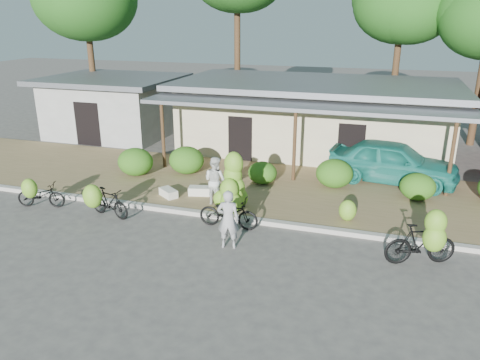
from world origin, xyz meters
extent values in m
plane|color=#4E4B48|center=(0.00, 0.00, 0.00)|extent=(100.00, 100.00, 0.00)
cube|color=olive|center=(0.00, 5.00, 0.06)|extent=(60.00, 6.00, 0.12)
cube|color=#A8A399|center=(0.00, 2.00, 0.07)|extent=(60.00, 0.25, 0.15)
cube|color=beige|center=(0.00, 11.00, 1.55)|extent=(12.00, 6.00, 3.10)
cube|color=slate|center=(0.00, 11.00, 3.23)|extent=(13.00, 7.00, 0.25)
cube|color=black|center=(0.00, 8.05, 1.10)|extent=(1.40, 0.12, 2.20)
cube|color=slate|center=(0.00, 7.00, 2.90)|extent=(13.00, 2.00, 0.15)
cylinder|color=#432B1A|center=(-5.60, 6.10, 1.43)|extent=(0.14, 0.14, 2.85)
cylinder|color=#432B1A|center=(0.00, 6.10, 1.43)|extent=(0.14, 0.14, 2.85)
cylinder|color=#432B1A|center=(5.60, 6.10, 1.43)|extent=(0.14, 0.14, 2.85)
cube|color=#A5A6A0|center=(-11.00, 11.00, 1.45)|extent=(6.00, 5.00, 2.90)
cube|color=slate|center=(-11.00, 11.00, 3.02)|extent=(7.00, 6.00, 0.25)
cube|color=black|center=(-11.00, 8.55, 1.10)|extent=(1.40, 0.12, 2.20)
cylinder|color=#432B1A|center=(-13.50, 13.00, 3.78)|extent=(0.36, 0.36, 7.56)
cylinder|color=#432B1A|center=(-5.50, 16.00, 4.50)|extent=(0.36, 0.36, 9.00)
cylinder|color=#432B1A|center=(3.50, 16.50, 3.61)|extent=(0.36, 0.36, 7.21)
ellipsoid|color=#1D4812|center=(3.50, 16.50, 6.81)|extent=(5.14, 5.14, 4.11)
cylinder|color=#432B1A|center=(7.50, 14.50, 3.22)|extent=(0.36, 0.36, 6.44)
ellipsoid|color=#1D4812|center=(7.00, 14.80, 6.38)|extent=(4.00, 4.00, 3.20)
ellipsoid|color=#2B5B14|center=(-6.21, 4.76, 0.68)|extent=(1.45, 1.30, 1.13)
ellipsoid|color=#2B5B14|center=(-4.34, 5.59, 0.68)|extent=(1.44, 1.30, 1.13)
ellipsoid|color=#2B5B14|center=(-1.06, 5.32, 0.56)|extent=(1.12, 1.01, 0.87)
ellipsoid|color=#2B5B14|center=(1.62, 5.77, 0.66)|extent=(1.39, 1.25, 1.08)
ellipsoid|color=#2B5B14|center=(4.56, 5.36, 0.60)|extent=(1.23, 1.11, 0.96)
imported|color=black|center=(-7.80, 1.06, 0.44)|extent=(1.75, 0.95, 0.87)
ellipsoid|color=#71AF2B|center=(-7.65, 0.42, 0.92)|extent=(0.54, 0.46, 0.67)
imported|color=black|center=(-5.10, 1.05, 0.49)|extent=(1.69, 0.85, 0.98)
ellipsoid|color=#71AF2B|center=(-5.26, 0.42, 0.93)|extent=(0.62, 0.53, 0.77)
imported|color=black|center=(-1.10, 1.42, 0.50)|extent=(1.90, 0.68, 0.99)
ellipsoid|color=#71AF2B|center=(-1.16, 1.97, 0.72)|extent=(0.72, 0.61, 0.90)
ellipsoid|color=#71AF2B|center=(-1.06, 1.97, 1.13)|extent=(0.63, 0.53, 0.78)
ellipsoid|color=#71AF2B|center=(-1.14, 1.97, 1.55)|extent=(0.59, 0.50, 0.73)
ellipsoid|color=#71AF2B|center=(-1.11, 1.97, 1.93)|extent=(0.60, 0.51, 0.75)
ellipsoid|color=#71AF2B|center=(-1.10, 1.62, 0.77)|extent=(0.66, 0.56, 0.82)
ellipsoid|color=#71AF2B|center=(-1.14, 1.62, 1.19)|extent=(0.58, 0.49, 0.73)
imported|color=black|center=(4.46, 0.84, 0.58)|extent=(1.99, 1.20, 1.16)
ellipsoid|color=#71AF2B|center=(4.70, 0.23, 1.06)|extent=(0.57, 0.48, 0.71)
ellipsoid|color=#71AF2B|center=(4.68, 0.28, 1.48)|extent=(0.53, 0.45, 0.66)
ellipsoid|color=#71AF2B|center=(-1.80, 2.61, 0.42)|extent=(0.48, 0.41, 0.60)
ellipsoid|color=#71AF2B|center=(-1.18, 2.88, 0.45)|extent=(0.53, 0.45, 0.66)
ellipsoid|color=#71AF2B|center=(2.40, 2.81, 0.46)|extent=(0.55, 0.47, 0.69)
cube|color=silver|center=(-2.88, 3.50, 0.27)|extent=(0.92, 0.58, 0.30)
cube|color=silver|center=(-3.92, 2.99, 0.26)|extent=(0.83, 0.75, 0.28)
imported|color=gray|center=(-0.68, 0.17, 0.87)|extent=(0.70, 0.53, 1.74)
imported|color=silver|center=(-2.08, 2.88, 0.96)|extent=(0.98, 0.87, 1.68)
imported|color=#1A786A|center=(3.68, 7.00, 0.95)|extent=(5.07, 2.58, 1.65)
camera|label=1|loc=(3.25, -11.15, 6.29)|focal=35.00mm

